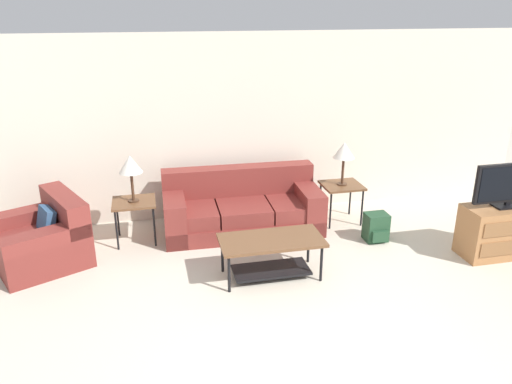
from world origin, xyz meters
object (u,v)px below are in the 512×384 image
Objects in this scene: side_table_right at (342,188)px; television at (511,184)px; table_lamp_left at (130,165)px; backpack at (376,227)px; couch at (242,209)px; side_table_left at (134,205)px; armchair at (43,240)px; tv_console at (502,231)px; coffee_table at (271,249)px; table_lamp_right at (344,151)px.

television is at bearing -41.72° from side_table_right.
backpack is (3.08, -0.69, -0.86)m from table_lamp_left.
side_table_left is (-1.43, -0.06, 0.21)m from couch.
armchair is at bearing -163.37° from table_lamp_left.
couch is at bearing 154.11° from tv_console.
television is (4.42, -1.39, 0.43)m from side_table_left.
couch is 1.35m from coffee_table.
coffee_table is 1.15× the size of tv_console.
couch is 3.81× the size of side_table_left.
coffee_table is 2.08× the size of side_table_left.
armchair reaches higher than side_table_right.
couch is at bearing 8.67° from armchair.
coffee_table is 2.08× the size of side_table_right.
side_table_right is 0.59× the size of television.
side_table_right is 2.14m from television.
television is at bearing -10.95° from armchair.
backpack is (0.23, -0.69, -0.32)m from side_table_right.
table_lamp_left is (-1.43, -0.06, 0.75)m from couch.
side_table_left reaches higher than backpack.
table_lamp_right is at bearing -2.33° from couch.
table_lamp_right is at bearing 138.27° from tv_console.
table_lamp_left is 1.63× the size of backpack.
table_lamp_right is 1.13m from backpack.
table_lamp_left reaches higher than tv_console.
couch is at bearing 177.67° from side_table_right.
side_table_right is at bearing 0.00° from side_table_left.
television is (4.42, -1.39, -0.11)m from table_lamp_left.
table_lamp_left is at bearing 167.45° from backpack.
table_lamp_right is 0.60× the size of tv_console.
television reaches higher than side_table_left.
side_table_left is 0.92× the size of table_lamp_right.
side_table_right is (1.43, -0.06, 0.21)m from couch.
side_table_right reaches higher than backpack.
armchair is 2.43× the size of side_table_right.
armchair is 4.19m from backpack.
side_table_left is 0.55× the size of tv_console.
side_table_left is 3.18m from backpack.
armchair is 1.42× the size of television.
tv_console is 1.52m from backpack.
table_lamp_left is (-2.86, -0.00, 0.54)m from side_table_right.
couch reaches higher than side_table_left.
television is (1.56, -1.39, 0.43)m from side_table_right.
backpack is at bearing 20.68° from coffee_table.
television reaches higher than armchair.
television is (5.51, -1.07, 0.65)m from armchair.
table_lamp_right is (2.86, -0.00, 0.54)m from side_table_left.
couch reaches higher than tv_console.
armchair reaches higher than side_table_left.
couch is at bearing 155.77° from backpack.
table_lamp_left is at bearing 180.00° from table_lamp_right.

